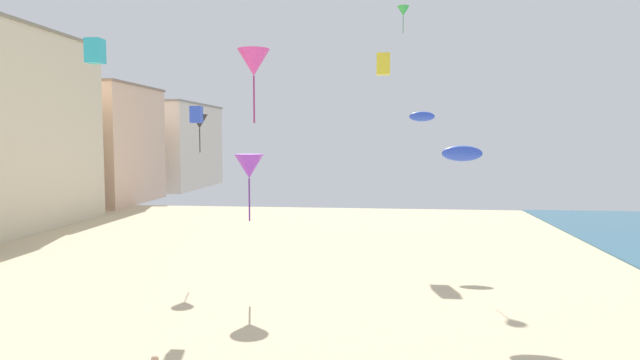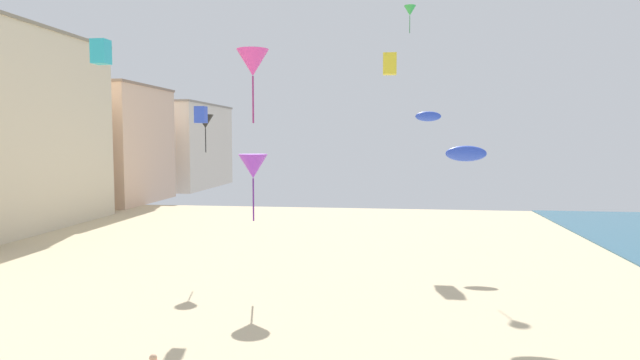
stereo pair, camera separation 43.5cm
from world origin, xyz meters
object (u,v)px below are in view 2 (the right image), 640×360
at_px(kite_blue_parafoil, 466,154).
at_px(kite_black_delta, 205,122).
at_px(kite_yellow_box, 390,64).
at_px(kite_blue_parafoil_2, 428,116).
at_px(kite_cyan_box, 101,52).
at_px(kite_purple_delta, 253,166).
at_px(kite_blue_box, 201,115).
at_px(kite_magenta_delta, 253,63).
at_px(kite_green_delta, 410,11).

distance_m(kite_blue_parafoil, kite_black_delta, 17.55).
bearing_deg(kite_yellow_box, kite_black_delta, -144.97).
height_order(kite_blue_parafoil_2, kite_cyan_box, kite_cyan_box).
bearing_deg(kite_purple_delta, kite_blue_parafoil, -6.32).
bearing_deg(kite_blue_box, kite_yellow_box, 55.16).
height_order(kite_purple_delta, kite_magenta_delta, kite_magenta_delta).
bearing_deg(kite_purple_delta, kite_black_delta, 129.41).
bearing_deg(kite_black_delta, kite_blue_parafoil, -23.61).
bearing_deg(kite_yellow_box, kite_cyan_box, -134.52).
bearing_deg(kite_blue_parafoil, kite_black_delta, 156.39).
height_order(kite_blue_box, kite_yellow_box, kite_yellow_box).
bearing_deg(kite_blue_parafoil_2, kite_cyan_box, -145.81).
bearing_deg(kite_green_delta, kite_blue_parafoil, -80.85).
height_order(kite_green_delta, kite_cyan_box, kite_green_delta).
height_order(kite_purple_delta, kite_cyan_box, kite_cyan_box).
bearing_deg(kite_blue_parafoil, kite_magenta_delta, -129.71).
height_order(kite_blue_parafoil, kite_blue_parafoil_2, kite_blue_parafoil_2).
relative_size(kite_purple_delta, kite_magenta_delta, 1.52).
bearing_deg(kite_purple_delta, kite_magenta_delta, -75.32).
xyz_separation_m(kite_blue_parafoil, kite_green_delta, (-2.41, 14.95, 10.51)).
relative_size(kite_blue_parafoil_2, kite_purple_delta, 0.50).
bearing_deg(kite_purple_delta, kite_green_delta, 57.09).
bearing_deg(kite_magenta_delta, kite_purple_delta, 104.68).
height_order(kite_black_delta, kite_yellow_box, kite_yellow_box).
bearing_deg(kite_blue_parafoil_2, kite_green_delta, 115.58).
distance_m(kite_black_delta, kite_yellow_box, 15.50).
height_order(kite_blue_box, kite_blue_parafoil_2, kite_blue_parafoil_2).
height_order(kite_blue_box, kite_cyan_box, kite_cyan_box).
distance_m(kite_blue_parafoil_2, kite_black_delta, 15.79).
relative_size(kite_magenta_delta, kite_yellow_box, 1.48).
xyz_separation_m(kite_blue_box, kite_green_delta, (11.67, 14.10, 8.45)).
bearing_deg(kite_cyan_box, kite_magenta_delta, -42.16).
xyz_separation_m(kite_purple_delta, kite_green_delta, (8.86, 13.70, 11.29)).
bearing_deg(kite_blue_parafoil, kite_yellow_box, 104.14).
bearing_deg(kite_cyan_box, kite_black_delta, 65.49).
bearing_deg(kite_blue_box, kite_blue_parafoil, -3.44).
height_order(kite_blue_parafoil_2, kite_green_delta, kite_green_delta).
xyz_separation_m(kite_blue_parafoil_2, kite_cyan_box, (-18.15, -12.33, 3.05)).
distance_m(kite_blue_parafoil_2, kite_green_delta, 8.71).
bearing_deg(kite_blue_box, kite_magenta_delta, -62.11).
xyz_separation_m(kite_blue_parafoil_2, kite_green_delta, (-1.32, 2.75, 8.16)).
xyz_separation_m(kite_blue_box, kite_cyan_box, (-5.17, -0.98, 3.35)).
bearing_deg(kite_purple_delta, kite_blue_box, -171.82).
height_order(kite_blue_parafoil, kite_yellow_box, kite_yellow_box).
bearing_deg(kite_cyan_box, kite_blue_parafoil, 0.40).
relative_size(kite_blue_parafoil, kite_black_delta, 0.80).
distance_m(kite_blue_parafoil, kite_blue_box, 14.25).
relative_size(kite_blue_parafoil, kite_cyan_box, 1.56).
bearing_deg(kite_blue_parafoil, kite_cyan_box, -179.60).
distance_m(kite_green_delta, kite_cyan_box, 23.17).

